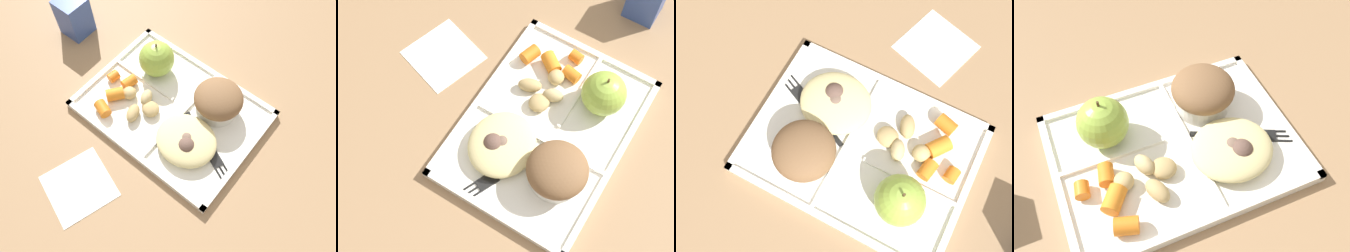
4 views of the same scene
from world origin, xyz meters
The scene contains 18 objects.
ground centered at (0.00, 0.00, 0.00)m, with size 6.00×6.00×0.00m, color #997551.
lunch_tray centered at (0.00, 0.00, 0.01)m, with size 0.34×0.25×0.02m.
green_apple centered at (-0.08, 0.05, 0.05)m, with size 0.07×0.07×0.08m.
bran_muffin centered at (0.07, 0.05, 0.04)m, with size 0.09×0.09×0.06m.
carrot_slice_small centered at (-0.10, -0.01, 0.02)m, with size 0.02×0.02×0.03m, color orange.
carrot_slice_tilted centered at (-0.10, -0.09, 0.02)m, with size 0.02×0.02×0.03m, color orange.
carrot_slice_diagonal centered at (-0.10, -0.05, 0.02)m, with size 0.02×0.02×0.03m, color orange.
carrot_slice_back centered at (-0.14, -0.02, 0.02)m, with size 0.02×0.02×0.02m, color orange.
potato_chunk_browned centered at (-0.05, -0.06, 0.02)m, with size 0.04×0.02×0.02m, color tan.
potato_chunk_large centered at (-0.05, -0.02, 0.02)m, with size 0.03×0.02×0.02m, color tan.
potato_chunk_corner centered at (-0.03, -0.03, 0.02)m, with size 0.03×0.03×0.02m, color tan.
potato_chunk_wedge centered at (-0.08, -0.03, 0.02)m, with size 0.03×0.03×0.02m, color tan.
egg_noodle_pile centered at (0.07, -0.04, 0.03)m, with size 0.11×0.10×0.03m, color beige.
meatball_front centered at (0.07, -0.04, 0.03)m, with size 0.03×0.03×0.03m, color #755B4C.
meatball_side centered at (0.06, -0.04, 0.02)m, with size 0.03×0.03×0.03m, color brown.
meatball_center centered at (0.08, -0.05, 0.03)m, with size 0.04×0.04×0.04m, color brown.
plastic_fork centered at (0.11, -0.02, 0.01)m, with size 0.14×0.07×0.00m.
paper_napkin centered at (-0.03, -0.22, 0.00)m, with size 0.11×0.11×0.00m, color white.
Camera 2 is at (0.32, 0.12, 0.73)m, focal length 53.36 mm.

